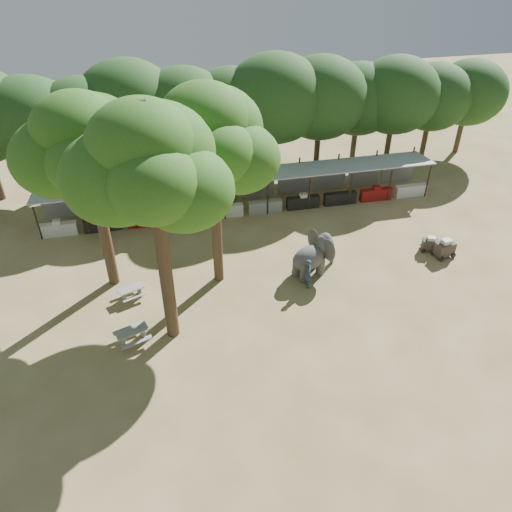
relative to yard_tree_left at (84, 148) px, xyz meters
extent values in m
plane|color=olive|center=(9.13, -7.19, -8.20)|extent=(100.00, 100.00, 0.00)
cube|color=#A3A6AA|center=(9.13, 6.81, -5.70)|extent=(28.00, 2.99, 0.39)
cylinder|color=#2D2319|center=(-3.47, 5.46, -7.00)|extent=(0.12, 0.12, 2.40)
cylinder|color=#2D2319|center=(-3.47, 8.16, -6.80)|extent=(0.12, 0.12, 2.80)
cube|color=silver|center=(-3.47, 5.71, -7.75)|extent=(2.38, 0.50, 0.90)
cube|color=gray|center=(-3.47, 8.11, -7.20)|extent=(2.52, 0.12, 2.00)
cylinder|color=#2D2319|center=(-0.67, 5.46, -7.00)|extent=(0.12, 0.12, 2.40)
cylinder|color=#2D2319|center=(-0.67, 8.16, -6.80)|extent=(0.12, 0.12, 2.80)
cube|color=black|center=(-0.67, 5.71, -7.75)|extent=(2.38, 0.50, 0.90)
cube|color=gray|center=(-0.67, 8.11, -7.20)|extent=(2.52, 0.12, 2.00)
cylinder|color=#2D2319|center=(2.13, 5.46, -7.00)|extent=(0.12, 0.12, 2.40)
cylinder|color=#2D2319|center=(2.13, 8.16, -6.80)|extent=(0.12, 0.12, 2.80)
cube|color=maroon|center=(2.13, 5.71, -7.75)|extent=(2.38, 0.50, 0.90)
cube|color=gray|center=(2.13, 8.11, -7.20)|extent=(2.52, 0.12, 2.00)
cylinder|color=#2D2319|center=(4.93, 5.46, -7.00)|extent=(0.12, 0.12, 2.40)
cylinder|color=#2D2319|center=(4.93, 8.16, -6.80)|extent=(0.12, 0.12, 2.80)
cube|color=maroon|center=(4.93, 5.71, -7.75)|extent=(2.38, 0.50, 0.90)
cube|color=gray|center=(4.93, 8.11, -7.20)|extent=(2.52, 0.12, 2.00)
cylinder|color=#2D2319|center=(7.73, 5.46, -7.00)|extent=(0.12, 0.12, 2.40)
cylinder|color=#2D2319|center=(7.73, 8.16, -6.80)|extent=(0.12, 0.12, 2.80)
cube|color=silver|center=(7.73, 5.71, -7.75)|extent=(2.38, 0.50, 0.90)
cube|color=gray|center=(7.73, 8.11, -7.20)|extent=(2.52, 0.12, 2.00)
cylinder|color=#2D2319|center=(10.53, 5.46, -7.00)|extent=(0.12, 0.12, 2.40)
cylinder|color=#2D2319|center=(10.53, 8.16, -6.80)|extent=(0.12, 0.12, 2.80)
cube|color=gray|center=(10.53, 5.71, -7.75)|extent=(2.38, 0.50, 0.90)
cube|color=gray|center=(10.53, 8.11, -7.20)|extent=(2.52, 0.12, 2.00)
cylinder|color=#2D2319|center=(13.33, 5.46, -7.00)|extent=(0.12, 0.12, 2.40)
cylinder|color=#2D2319|center=(13.33, 8.16, -6.80)|extent=(0.12, 0.12, 2.80)
cube|color=black|center=(13.33, 5.71, -7.75)|extent=(2.38, 0.50, 0.90)
cube|color=gray|center=(13.33, 8.11, -7.20)|extent=(2.52, 0.12, 2.00)
cylinder|color=#2D2319|center=(16.13, 5.46, -7.00)|extent=(0.12, 0.12, 2.40)
cylinder|color=#2D2319|center=(16.13, 8.16, -6.80)|extent=(0.12, 0.12, 2.80)
cube|color=black|center=(16.13, 5.71, -7.75)|extent=(2.38, 0.50, 0.90)
cube|color=gray|center=(16.13, 8.11, -7.20)|extent=(2.52, 0.12, 2.00)
cylinder|color=#2D2319|center=(18.93, 5.46, -7.00)|extent=(0.12, 0.12, 2.40)
cylinder|color=#2D2319|center=(18.93, 8.16, -6.80)|extent=(0.12, 0.12, 2.80)
cube|color=maroon|center=(18.93, 5.71, -7.75)|extent=(2.38, 0.50, 0.90)
cube|color=gray|center=(18.93, 8.11, -7.20)|extent=(2.52, 0.12, 2.00)
cylinder|color=#2D2319|center=(21.73, 5.46, -7.00)|extent=(0.12, 0.12, 2.40)
cylinder|color=#2D2319|center=(21.73, 8.16, -6.80)|extent=(0.12, 0.12, 2.80)
cube|color=silver|center=(21.73, 5.71, -7.75)|extent=(2.38, 0.50, 0.90)
cube|color=gray|center=(21.73, 8.11, -7.20)|extent=(2.52, 0.12, 2.00)
cylinder|color=#332316|center=(0.13, -0.19, -3.60)|extent=(0.60, 0.60, 9.20)
cone|color=#332316|center=(0.13, -0.19, 1.00)|extent=(0.57, 0.57, 2.88)
ellipsoid|color=#1C4C10|center=(-1.27, 0.11, -0.38)|extent=(4.80, 4.80, 3.94)
ellipsoid|color=#1C4C10|center=(1.33, -0.79, -0.78)|extent=(4.20, 4.20, 3.44)
ellipsoid|color=#1C4C10|center=(0.33, 0.91, 0.22)|extent=(5.20, 5.20, 4.26)
ellipsoid|color=#1C4C10|center=(0.13, -1.49, -0.08)|extent=(3.80, 3.80, 3.12)
ellipsoid|color=#1C4C10|center=(-0.17, 0.01, 1.02)|extent=(4.40, 4.40, 3.61)
cylinder|color=#332316|center=(3.13, -5.19, -3.00)|extent=(0.64, 0.64, 10.40)
cone|color=#332316|center=(3.13, -5.19, 2.20)|extent=(0.61, 0.61, 3.25)
ellipsoid|color=#1C4C10|center=(1.73, -4.89, 0.64)|extent=(4.80, 4.80, 3.94)
ellipsoid|color=#1C4C10|center=(4.33, -5.79, 0.24)|extent=(4.20, 4.20, 3.44)
ellipsoid|color=#1C4C10|center=(3.33, -4.09, 1.24)|extent=(5.20, 5.20, 4.26)
ellipsoid|color=#1C4C10|center=(3.13, -6.49, 0.94)|extent=(3.80, 3.80, 3.12)
ellipsoid|color=#1C4C10|center=(2.83, -4.99, 2.04)|extent=(4.40, 4.40, 3.61)
cylinder|color=#332316|center=(6.13, -1.19, -3.40)|extent=(0.56, 0.56, 9.60)
cone|color=#332316|center=(6.13, -1.19, 1.40)|extent=(0.53, 0.53, 3.00)
ellipsoid|color=#1C4C10|center=(4.73, -0.89, -0.04)|extent=(4.80, 4.80, 3.94)
ellipsoid|color=#1C4C10|center=(7.33, -1.79, -0.44)|extent=(4.20, 4.20, 3.44)
ellipsoid|color=#1C4C10|center=(6.33, -0.09, 0.56)|extent=(5.20, 5.20, 4.26)
ellipsoid|color=#1C4C10|center=(6.13, -2.49, 0.26)|extent=(3.80, 3.80, 3.12)
ellipsoid|color=#1C4C10|center=(5.83, -0.99, 1.36)|extent=(4.40, 4.40, 3.61)
cylinder|color=#332316|center=(-7.53, 11.81, -6.33)|extent=(0.44, 0.44, 3.74)
cylinder|color=#332316|center=(-4.20, 11.81, -6.33)|extent=(0.44, 0.44, 3.74)
ellipsoid|color=#143411|center=(-4.20, 11.81, -2.68)|extent=(6.46, 5.95, 5.61)
cylinder|color=#332316|center=(-0.87, 11.81, -6.33)|extent=(0.44, 0.44, 3.74)
ellipsoid|color=#143411|center=(-0.87, 11.81, -2.68)|extent=(6.46, 5.95, 5.61)
cylinder|color=#332316|center=(2.47, 11.81, -6.33)|extent=(0.44, 0.44, 3.74)
ellipsoid|color=#143411|center=(2.47, 11.81, -2.68)|extent=(6.46, 5.95, 5.61)
cylinder|color=#332316|center=(5.80, 11.81, -6.33)|extent=(0.44, 0.44, 3.74)
ellipsoid|color=#143411|center=(5.80, 11.81, -2.68)|extent=(6.46, 5.95, 5.61)
cylinder|color=#332316|center=(9.13, 11.81, -6.33)|extent=(0.44, 0.44, 3.74)
ellipsoid|color=#143411|center=(9.13, 11.81, -2.68)|extent=(6.46, 5.95, 5.61)
cylinder|color=#332316|center=(12.47, 11.81, -6.33)|extent=(0.44, 0.44, 3.74)
ellipsoid|color=#143411|center=(12.47, 11.81, -2.68)|extent=(6.46, 5.95, 5.61)
cylinder|color=#332316|center=(15.80, 11.81, -6.33)|extent=(0.44, 0.44, 3.74)
ellipsoid|color=#143411|center=(15.80, 11.81, -2.68)|extent=(6.46, 5.95, 5.61)
cylinder|color=#332316|center=(19.13, 11.81, -6.33)|extent=(0.44, 0.44, 3.74)
ellipsoid|color=#143411|center=(19.13, 11.81, -2.68)|extent=(6.46, 5.95, 5.61)
cylinder|color=#332316|center=(22.47, 11.81, -6.33)|extent=(0.44, 0.44, 3.74)
ellipsoid|color=#143411|center=(22.47, 11.81, -2.68)|extent=(6.46, 5.95, 5.61)
cylinder|color=#332316|center=(25.80, 11.81, -6.33)|extent=(0.44, 0.44, 3.74)
ellipsoid|color=#143411|center=(25.80, 11.81, -2.68)|extent=(6.46, 5.95, 5.61)
cylinder|color=#332316|center=(29.13, 11.81, -6.33)|extent=(0.44, 0.44, 3.74)
ellipsoid|color=#143411|center=(29.13, 11.81, -2.68)|extent=(6.46, 5.95, 5.61)
ellipsoid|color=#3E3C3C|center=(11.37, -1.89, -7.02)|extent=(2.58, 2.08, 1.45)
cylinder|color=#3E3C3C|center=(10.94, -2.45, -7.59)|extent=(0.68, 0.68, 1.23)
cylinder|color=#3E3C3C|center=(10.67, -1.81, -7.59)|extent=(0.68, 0.68, 1.23)
cylinder|color=#3E3C3C|center=(12.08, -1.97, -7.59)|extent=(0.68, 0.68, 1.23)
cylinder|color=#3E3C3C|center=(11.81, -1.33, -7.59)|extent=(0.68, 0.68, 1.23)
ellipsoid|color=#3E3C3C|center=(12.36, -1.48, -6.51)|extent=(1.54, 1.41, 1.35)
ellipsoid|color=#3E3C3C|center=(12.42, -2.16, -6.47)|extent=(0.62, 1.10, 1.38)
ellipsoid|color=#3E3C3C|center=(11.91, -0.95, -6.47)|extent=(0.62, 1.10, 1.38)
cone|color=#3E3C3C|center=(12.96, -1.22, -7.44)|extent=(0.72, 0.72, 1.52)
imported|color=#26384C|center=(10.99, -3.00, -7.27)|extent=(0.52, 0.72, 1.85)
cube|color=gray|center=(1.12, -5.38, -7.44)|extent=(1.75, 1.23, 0.06)
cube|color=gray|center=(0.62, -5.56, -7.83)|extent=(0.31, 0.63, 0.74)
cube|color=gray|center=(1.62, -5.20, -7.83)|extent=(0.31, 0.63, 0.74)
cube|color=gray|center=(1.32, -5.93, -7.76)|extent=(1.59, 0.78, 0.05)
cube|color=gray|center=(0.92, -4.83, -7.76)|extent=(1.59, 0.78, 0.05)
cube|color=gray|center=(1.11, -1.87, -7.55)|extent=(1.50, 1.09, 0.05)
cube|color=gray|center=(0.69, -2.04, -7.88)|extent=(0.28, 0.54, 0.64)
cube|color=gray|center=(1.54, -1.71, -7.88)|extent=(0.28, 0.54, 0.64)
cube|color=gray|center=(1.30, -2.34, -7.82)|extent=(1.35, 0.71, 0.05)
cube|color=gray|center=(0.93, -1.41, -7.82)|extent=(1.35, 0.71, 0.05)
cube|color=#352A23|center=(20.14, -1.97, -7.63)|extent=(1.26, 0.89, 0.80)
cylinder|color=black|center=(19.76, -2.43, -8.03)|extent=(0.35, 0.13, 0.34)
cylinder|color=black|center=(20.67, -2.26, -8.03)|extent=(0.35, 0.13, 0.34)
cylinder|color=black|center=(19.62, -1.69, -8.03)|extent=(0.35, 0.13, 0.34)
cylinder|color=black|center=(20.53, -1.52, -8.03)|extent=(0.35, 0.13, 0.34)
cube|color=silver|center=(20.14, -1.97, -7.11)|extent=(0.65, 0.56, 0.29)
cube|color=#352A23|center=(19.58, -1.23, -7.72)|extent=(1.10, 0.91, 0.67)
cylinder|color=black|center=(19.10, -1.36, -8.06)|extent=(0.28, 0.17, 0.29)
cylinder|color=black|center=(19.80, -1.67, -8.06)|extent=(0.28, 0.17, 0.29)
cylinder|color=black|center=(19.36, -0.79, -8.06)|extent=(0.28, 0.17, 0.29)
cylinder|color=black|center=(20.05, -1.10, -8.06)|extent=(0.28, 0.17, 0.29)
cube|color=silver|center=(19.58, -1.23, -7.29)|extent=(0.59, 0.54, 0.24)
camera|label=1|loc=(3.27, -24.24, 9.84)|focal=35.00mm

